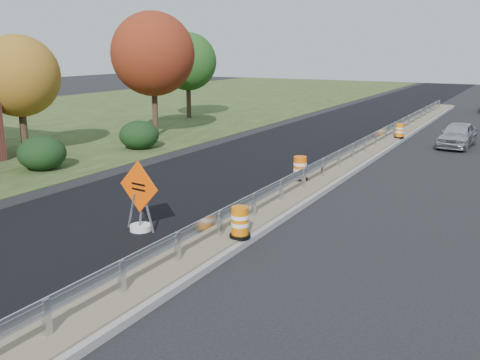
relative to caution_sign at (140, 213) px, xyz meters
The scene contains 15 objects.
ground 5.00m from the caution_sign, 58.91° to the left, with size 140.00×140.00×0.00m, color black.
grass_verge_near 25.75m from the caution_sign, 146.36° to the left, with size 30.00×120.00×0.03m, color #2D3F1B.
milled_overlay 14.39m from the caution_sign, 97.31° to the left, with size 7.20×120.00×0.01m, color black.
median 12.53m from the caution_sign, 78.16° to the left, with size 1.60×55.00×0.23m.
guardrail 13.51m from the caution_sign, 79.03° to the left, with size 0.10×46.15×0.72m.
hedge_mid 9.90m from the caution_sign, 154.49° to the left, with size 2.09×2.09×1.52m, color black.
hedge_north 13.28m from the caution_sign, 129.41° to the left, with size 2.09×2.09×1.52m, color black.
tree_near_yellow 14.32m from the caution_sign, 153.27° to the left, with size 3.96×3.96×5.88m.
tree_near_red 18.19m from the caution_sign, 126.18° to the left, with size 4.95×4.95×7.35m.
tree_near_back 26.26m from the caution_sign, 121.10° to the left, with size 4.29×4.29×6.37m.
caution_sign is the anchor object (origin of this frame).
barrel_median_near 3.15m from the caution_sign, ahead, with size 0.58×0.58×0.85m.
barrel_median_mid 7.49m from the caution_sign, 74.35° to the left, with size 0.63×0.63×0.92m.
barrel_median_far 19.46m from the caution_sign, 80.78° to the left, with size 0.55×0.55×0.81m.
car_silver 20.05m from the caution_sign, 71.85° to the left, with size 1.59×3.94×1.34m, color silver.
Camera 1 is at (7.20, -15.89, 5.24)m, focal length 40.00 mm.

